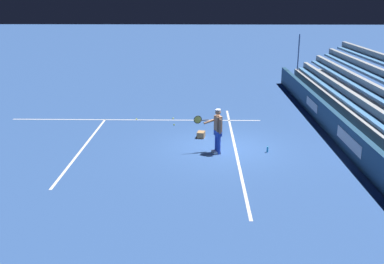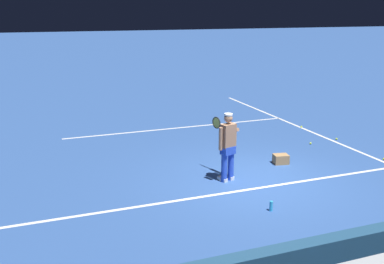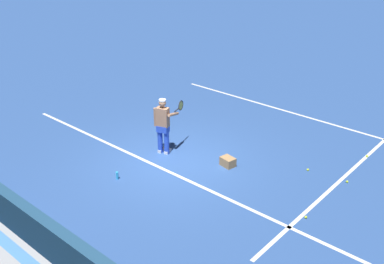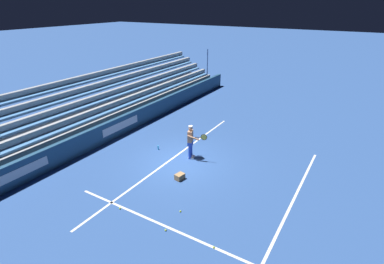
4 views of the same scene
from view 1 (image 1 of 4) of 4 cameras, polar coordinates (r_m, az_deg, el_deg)
ground_plane at (r=17.72m, az=3.88°, el=-2.04°), size 160.00×160.00×0.00m
court_baseline_white at (r=17.75m, az=5.50°, el=-2.03°), size 12.00×0.10×0.01m
court_sideline_white at (r=21.86m, az=-7.13°, el=1.55°), size 0.10×12.00×0.01m
court_service_line_white at (r=18.30m, az=-13.59°, el=-1.86°), size 8.22×0.10×0.01m
back_wall_sponsor_board at (r=18.41m, az=18.84°, el=-0.41°), size 27.57×0.25×1.10m
tennis_player at (r=16.88m, az=3.22°, el=0.19°), size 0.58×1.07×1.71m
ball_box_cardboard at (r=18.94m, az=1.15°, el=-0.34°), size 0.45×0.37×0.26m
tennis_ball_on_baseline at (r=20.78m, az=-2.29°, el=0.95°), size 0.07×0.07×0.07m
tennis_ball_by_box at (r=21.75m, az=3.24°, el=1.66°), size 0.07×0.07×0.07m
tennis_ball_near_player at (r=21.84m, az=-2.42°, el=1.73°), size 0.07×0.07×0.07m
tennis_ball_toward_net at (r=21.87m, az=-7.05°, el=1.64°), size 0.07×0.07×0.07m
water_bottle at (r=17.41m, az=9.56°, el=-2.21°), size 0.07×0.07×0.22m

